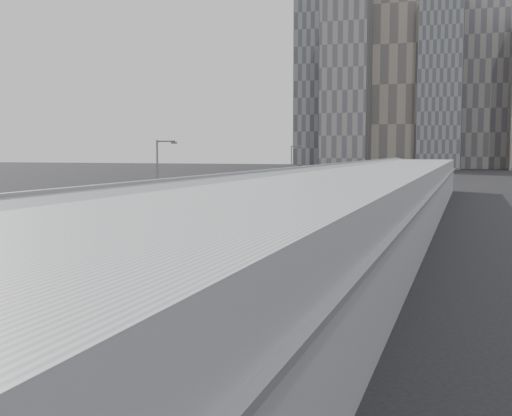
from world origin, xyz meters
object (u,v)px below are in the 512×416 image
at_px(street_lamp_far, 292,171).
at_px(bus_3, 253,222).
at_px(bus_1, 61,287).
at_px(suv, 347,187).
at_px(street_lamp_near, 159,185).
at_px(bus_2, 180,247).
at_px(bus_6, 335,195).
at_px(bus_5, 318,202).
at_px(bus_4, 287,211).
at_px(shipping_container, 327,188).

bearing_deg(street_lamp_far, bus_3, -80.33).
xyz_separation_m(bus_1, suv, (-5.10, 110.12, -0.79)).
bearing_deg(bus_1, street_lamp_far, 90.01).
bearing_deg(bus_1, street_lamp_near, 99.92).
distance_m(bus_2, street_lamp_near, 12.94).
xyz_separation_m(street_lamp_far, suv, (1.48, 39.79, -4.68)).
xyz_separation_m(bus_1, bus_6, (0.12, 71.20, 0.10)).
xyz_separation_m(bus_3, suv, (-5.26, 79.31, -0.96)).
height_order(bus_1, suv, bus_1).
bearing_deg(bus_3, suv, 94.85).
height_order(bus_5, street_lamp_far, street_lamp_far).
height_order(bus_4, street_lamp_far, street_lamp_far).
xyz_separation_m(bus_5, street_lamp_far, (-6.85, 11.34, 3.87)).
relative_size(bus_3, bus_6, 1.04).
distance_m(bus_2, bus_4, 29.68).
height_order(street_lamp_far, suv, street_lamp_far).
xyz_separation_m(bus_5, bus_6, (-0.15, 12.21, 0.08)).
bearing_deg(suv, bus_2, -89.37).
bearing_deg(bus_1, bus_3, 84.37).
xyz_separation_m(bus_1, bus_4, (-0.06, 43.90, 0.06)).
height_order(bus_2, street_lamp_far, street_lamp_far).
relative_size(bus_5, bus_6, 0.95).
height_order(bus_3, bus_4, bus_3).
distance_m(bus_3, bus_6, 40.39).
xyz_separation_m(bus_3, bus_6, (-0.04, 40.39, -0.06)).
height_order(bus_1, bus_3, bus_3).
height_order(bus_1, bus_2, bus_2).
xyz_separation_m(bus_4, suv, (-5.04, 66.23, -0.86)).
height_order(bus_2, bus_6, bus_6).
xyz_separation_m(bus_4, bus_5, (0.33, 15.09, -0.04)).
relative_size(bus_4, shipping_container, 2.32).
bearing_deg(bus_6, bus_2, -91.06).
bearing_deg(street_lamp_near, bus_6, 81.73).
relative_size(bus_6, suv, 2.46).
xyz_separation_m(bus_6, street_lamp_near, (-6.79, -46.72, 3.85)).
bearing_deg(street_lamp_near, suv, 88.95).
bearing_deg(bus_2, shipping_container, 98.45).
bearing_deg(bus_3, street_lamp_far, 100.73).
height_order(bus_4, suv, bus_4).
bearing_deg(bus_5, shipping_container, 99.50).
bearing_deg(suv, bus_3, -88.72).
bearing_deg(suv, street_lamp_near, -93.57).
height_order(bus_3, suv, bus_3).
relative_size(bus_1, shipping_container, 2.24).
height_order(bus_5, street_lamp_near, street_lamp_near).
bearing_deg(bus_6, street_lamp_near, -99.38).
relative_size(bus_5, shipping_container, 2.25).
distance_m(bus_2, bus_5, 44.77).
xyz_separation_m(bus_4, street_lamp_far, (-6.52, 26.44, 3.82)).
bearing_deg(bus_5, bus_1, -91.15).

